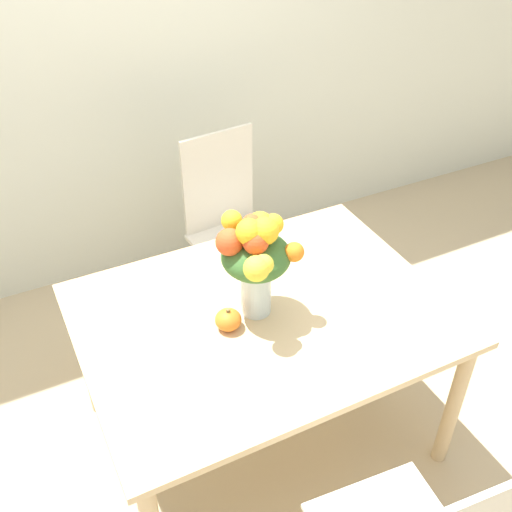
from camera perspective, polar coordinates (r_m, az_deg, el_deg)
ground_plane at (r=2.80m, az=0.59°, el=-16.32°), size 12.00×12.00×0.00m
wall_back at (r=3.21m, az=-12.24°, el=20.01°), size 8.00×0.06×2.70m
dining_table at (r=2.32m, az=0.68°, el=-6.88°), size 1.37×1.03×0.72m
flower_vase at (r=2.10m, az=-0.04°, el=-0.02°), size 0.29×0.32×0.43m
pumpkin at (r=2.18m, az=-2.66°, el=-6.07°), size 0.10×0.10×0.09m
dining_chair_near_window at (r=3.11m, az=-2.39°, el=2.73°), size 0.46×0.46×0.99m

